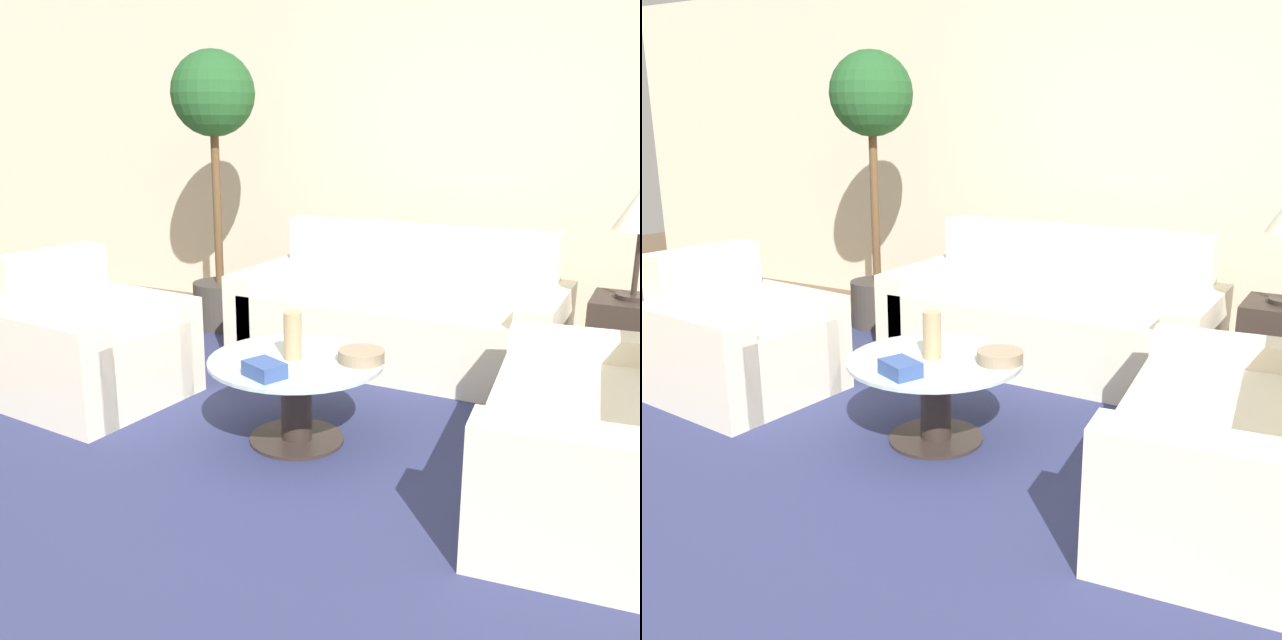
{
  "view_description": "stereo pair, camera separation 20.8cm",
  "coord_description": "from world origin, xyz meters",
  "views": [
    {
      "loc": [
        1.48,
        -2.06,
        1.51
      ],
      "look_at": [
        -0.07,
        0.98,
        0.55
      ],
      "focal_mm": 40.0,
      "sensor_mm": 36.0,
      "label": 1
    },
    {
      "loc": [
        1.66,
        -1.96,
        1.51
      ],
      "look_at": [
        -0.07,
        0.98,
        0.55
      ],
      "focal_mm": 40.0,
      "sensor_mm": 36.0,
      "label": 2
    }
  ],
  "objects": [
    {
      "name": "potted_plant",
      "position": [
        -1.53,
        2.22,
        1.35
      ],
      "size": [
        0.59,
        0.59,
        1.98
      ],
      "color": "#3D3833",
      "rests_on": "ground_plane"
    },
    {
      "name": "vase",
      "position": [
        -0.08,
        0.73,
        0.53
      ],
      "size": [
        0.09,
        0.09,
        0.23
      ],
      "color": "tan",
      "rests_on": "coffee_table"
    },
    {
      "name": "coffee_table",
      "position": [
        -0.07,
        0.73,
        0.27
      ],
      "size": [
        0.84,
        0.84,
        0.42
      ],
      "color": "#332823",
      "rests_on": "ground_plane"
    },
    {
      "name": "sofa_main",
      "position": [
        -0.06,
        2.12,
        0.28
      ],
      "size": [
        2.03,
        0.89,
        0.85
      ],
      "color": "beige",
      "rests_on": "ground_plane"
    },
    {
      "name": "side_table",
      "position": [
        1.29,
        2.03,
        0.29
      ],
      "size": [
        0.41,
        0.41,
        0.58
      ],
      "color": "#332823",
      "rests_on": "ground_plane"
    },
    {
      "name": "rug",
      "position": [
        -0.07,
        0.73,
        0.0
      ],
      "size": [
        3.71,
        3.61,
        0.01
      ],
      "color": "navy",
      "rests_on": "ground_plane"
    },
    {
      "name": "loveseat",
      "position": [
        1.36,
        0.78,
        0.28
      ],
      "size": [
        0.98,
        1.44,
        0.83
      ],
      "rotation": [
        0.0,
        0.0,
        -1.47
      ],
      "color": "beige",
      "rests_on": "ground_plane"
    },
    {
      "name": "wall_back",
      "position": [
        0.0,
        3.05,
        1.3
      ],
      "size": [
        10.0,
        0.06,
        2.6
      ],
      "color": "beige",
      "rests_on": "ground_plane"
    },
    {
      "name": "bowl",
      "position": [
        0.22,
        0.84,
        0.45
      ],
      "size": [
        0.22,
        0.22,
        0.06
      ],
      "color": "gray",
      "rests_on": "coffee_table"
    },
    {
      "name": "book_stack",
      "position": [
        -0.07,
        0.46,
        0.46
      ],
      "size": [
        0.21,
        0.19,
        0.07
      ],
      "rotation": [
        0.0,
        0.0,
        -0.4
      ],
      "color": "#334C8C",
      "rests_on": "coffee_table"
    },
    {
      "name": "armchair",
      "position": [
        -1.37,
        0.71,
        0.28
      ],
      "size": [
        0.89,
        0.93,
        0.81
      ],
      "rotation": [
        0.0,
        0.0,
        1.48
      ],
      "color": "beige",
      "rests_on": "ground_plane"
    },
    {
      "name": "ground_plane",
      "position": [
        0.0,
        0.0,
        0.0
      ],
      "size": [
        14.0,
        14.0,
        0.0
      ],
      "primitive_type": "plane",
      "color": "brown"
    }
  ]
}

